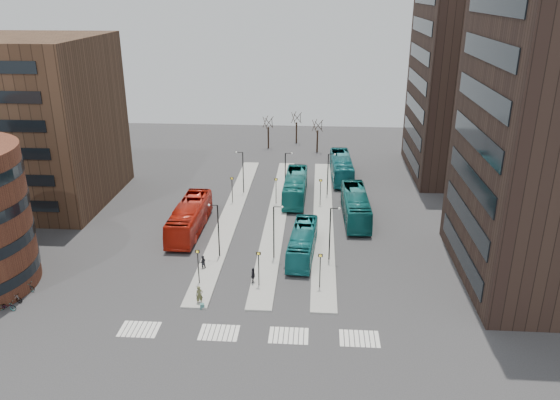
# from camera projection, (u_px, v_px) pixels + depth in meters

# --- Properties ---
(ground) EXTENTS (160.00, 160.00, 0.00)m
(ground) POSITION_uv_depth(u_px,v_px,m) (223.00, 363.00, 43.10)
(ground) COLOR #2C2C2F
(ground) RESTS_ON ground
(island_left) EXTENTS (2.50, 45.00, 0.15)m
(island_left) POSITION_uv_depth(u_px,v_px,m) (231.00, 214.00, 71.22)
(island_left) COLOR #959690
(island_left) RESTS_ON ground
(island_mid) EXTENTS (2.50, 45.00, 0.15)m
(island_mid) POSITION_uv_depth(u_px,v_px,m) (277.00, 215.00, 70.83)
(island_mid) COLOR #959690
(island_mid) RESTS_ON ground
(island_right) EXTENTS (2.50, 45.00, 0.15)m
(island_right) POSITION_uv_depth(u_px,v_px,m) (323.00, 217.00, 70.43)
(island_right) COLOR #959690
(island_right) RESTS_ON ground
(suitcase) EXTENTS (0.45, 0.39, 0.49)m
(suitcase) POSITION_uv_depth(u_px,v_px,m) (202.00, 306.00, 50.35)
(suitcase) COLOR #1C249B
(suitcase) RESTS_ON ground
(red_bus) EXTENTS (3.14, 12.92, 3.59)m
(red_bus) POSITION_uv_depth(u_px,v_px,m) (190.00, 217.00, 65.84)
(red_bus) COLOR #B71D0E
(red_bus) RESTS_ON ground
(teal_bus_a) EXTENTS (3.27, 10.92, 3.00)m
(teal_bus_a) POSITION_uv_depth(u_px,v_px,m) (303.00, 243.00, 60.02)
(teal_bus_a) COLOR #166E71
(teal_bus_a) RESTS_ON ground
(teal_bus_b) EXTENTS (3.09, 12.38, 3.44)m
(teal_bus_b) POSITION_uv_depth(u_px,v_px,m) (295.00, 187.00, 76.23)
(teal_bus_b) COLOR #166E6B
(teal_bus_b) RESTS_ON ground
(teal_bus_c) EXTENTS (3.31, 12.67, 3.51)m
(teal_bus_c) POSITION_uv_depth(u_px,v_px,m) (355.00, 206.00, 69.54)
(teal_bus_c) COLOR #125E5D
(teal_bus_c) RESTS_ON ground
(teal_bus_d) EXTENTS (3.42, 12.65, 3.49)m
(teal_bus_d) POSITION_uv_depth(u_px,v_px,m) (341.00, 167.00, 84.48)
(teal_bus_d) COLOR #16686F
(teal_bus_d) RESTS_ON ground
(traveller) EXTENTS (0.81, 0.71, 1.86)m
(traveller) POSITION_uv_depth(u_px,v_px,m) (199.00, 295.00, 50.81)
(traveller) COLOR brown
(traveller) RESTS_ON ground
(commuter_a) EXTENTS (0.89, 0.79, 1.53)m
(commuter_a) POSITION_uv_depth(u_px,v_px,m) (203.00, 262.00, 57.25)
(commuter_a) COLOR black
(commuter_a) RESTS_ON ground
(commuter_b) EXTENTS (0.46, 1.02, 1.72)m
(commuter_b) POSITION_uv_depth(u_px,v_px,m) (253.00, 276.00, 54.35)
(commuter_b) COLOR black
(commuter_b) RESTS_ON ground
(commuter_c) EXTENTS (1.17, 1.23, 1.68)m
(commuter_c) POSITION_uv_depth(u_px,v_px,m) (287.00, 265.00, 56.53)
(commuter_c) COLOR black
(commuter_c) RESTS_ON ground
(bicycle_near) EXTENTS (1.72, 0.61, 0.90)m
(bicycle_near) POSITION_uv_depth(u_px,v_px,m) (7.00, 306.00, 49.95)
(bicycle_near) COLOR gray
(bicycle_near) RESTS_ON ground
(bicycle_mid) EXTENTS (1.69, 0.71, 0.98)m
(bicycle_mid) POSITION_uv_depth(u_px,v_px,m) (14.00, 298.00, 51.17)
(bicycle_mid) COLOR gray
(bicycle_mid) RESTS_ON ground
(bicycle_far) EXTENTS (1.91, 0.88, 0.97)m
(bicycle_far) POSITION_uv_depth(u_px,v_px,m) (26.00, 287.00, 53.16)
(bicycle_far) COLOR gray
(bicycle_far) RESTS_ON ground
(crosswalk_stripes) EXTENTS (22.35, 2.40, 0.01)m
(crosswalk_stripes) POSITION_uv_depth(u_px,v_px,m) (251.00, 334.00, 46.70)
(crosswalk_stripes) COLOR silver
(crosswalk_stripes) RESTS_ON ground
(office_block) EXTENTS (25.00, 20.12, 22.00)m
(office_block) POSITION_uv_depth(u_px,v_px,m) (11.00, 121.00, 72.93)
(office_block) COLOR #4B3222
(office_block) RESTS_ON ground
(tower_far) EXTENTS (20.12, 20.00, 30.00)m
(tower_far) POSITION_uv_depth(u_px,v_px,m) (485.00, 78.00, 82.03)
(tower_far) COLOR #30211A
(tower_far) RESTS_ON ground
(sign_poles) EXTENTS (12.45, 22.12, 3.65)m
(sign_poles) POSITION_uv_depth(u_px,v_px,m) (269.00, 220.00, 63.50)
(sign_poles) COLOR black
(sign_poles) RESTS_ON ground
(lamp_posts) EXTENTS (14.04, 20.24, 6.12)m
(lamp_posts) POSITION_uv_depth(u_px,v_px,m) (281.00, 196.00, 67.66)
(lamp_posts) COLOR black
(lamp_posts) RESTS_ON ground
(bare_trees) EXTENTS (10.97, 8.14, 5.90)m
(bare_trees) POSITION_uv_depth(u_px,v_px,m) (294.00, 133.00, 100.19)
(bare_trees) COLOR black
(bare_trees) RESTS_ON ground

